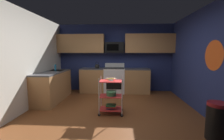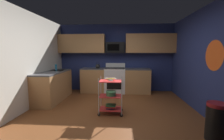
% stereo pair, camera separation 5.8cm
% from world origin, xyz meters
% --- Properties ---
extents(floor, '(4.40, 4.80, 0.04)m').
position_xyz_m(floor, '(0.00, 0.00, -0.02)').
color(floor, brown).
rests_on(floor, ground).
extents(wall_back, '(4.52, 0.06, 2.60)m').
position_xyz_m(wall_back, '(0.00, 2.43, 1.30)').
color(wall_back, navy).
rests_on(wall_back, ground).
extents(wall_left, '(0.06, 4.80, 2.60)m').
position_xyz_m(wall_left, '(-2.23, 0.00, 1.30)').
color(wall_left, silver).
rests_on(wall_left, ground).
extents(wall_right, '(0.06, 4.80, 2.60)m').
position_xyz_m(wall_right, '(2.23, 0.00, 1.30)').
color(wall_right, navy).
rests_on(wall_right, ground).
extents(wall_flower_decal, '(0.00, 0.65, 0.65)m').
position_xyz_m(wall_flower_decal, '(2.20, -0.23, 1.45)').
color(wall_flower_decal, '#E5591E').
extents(counter_run, '(3.49, 2.26, 0.92)m').
position_xyz_m(counter_run, '(-0.76, 1.66, 0.46)').
color(counter_run, '#B27F4C').
rests_on(counter_run, ground).
extents(oven_range, '(0.76, 0.65, 1.10)m').
position_xyz_m(oven_range, '(-0.01, 2.10, 0.48)').
color(oven_range, white).
rests_on(oven_range, ground).
extents(upper_cabinets, '(4.40, 0.33, 0.70)m').
position_xyz_m(upper_cabinets, '(0.00, 2.23, 1.85)').
color(upper_cabinets, '#B27F4C').
extents(microwave, '(0.70, 0.39, 0.40)m').
position_xyz_m(microwave, '(-0.01, 2.21, 1.70)').
color(microwave, black).
extents(rolling_cart, '(0.61, 0.38, 0.91)m').
position_xyz_m(rolling_cart, '(-0.01, 0.04, 0.45)').
color(rolling_cart, silver).
rests_on(rolling_cart, ground).
extents(fruit_bowl, '(0.27, 0.27, 0.07)m').
position_xyz_m(fruit_bowl, '(-0.01, 0.04, 0.88)').
color(fruit_bowl, silver).
rests_on(fruit_bowl, rolling_cart).
extents(mixing_bowl_large, '(0.25, 0.25, 0.11)m').
position_xyz_m(mixing_bowl_large, '(-0.00, 0.04, 0.52)').
color(mixing_bowl_large, '#387F4C').
rests_on(mixing_bowl_large, rolling_cart).
extents(book_stack, '(0.25, 0.19, 0.10)m').
position_xyz_m(book_stack, '(-0.01, 0.04, 0.18)').
color(book_stack, '#1E4C8C').
rests_on(book_stack, rolling_cart).
extents(kettle, '(0.21, 0.18, 0.26)m').
position_xyz_m(kettle, '(-0.67, 2.10, 1.00)').
color(kettle, black).
rests_on(kettle, counter_run).
extents(dish_soap_bottle, '(0.06, 0.06, 0.20)m').
position_xyz_m(dish_soap_bottle, '(-1.93, 1.28, 1.02)').
color(dish_soap_bottle, '#2D8CBF').
rests_on(dish_soap_bottle, counter_run).
extents(trash_can, '(0.34, 0.42, 0.66)m').
position_xyz_m(trash_can, '(1.90, -0.97, 0.33)').
color(trash_can, black).
rests_on(trash_can, ground).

